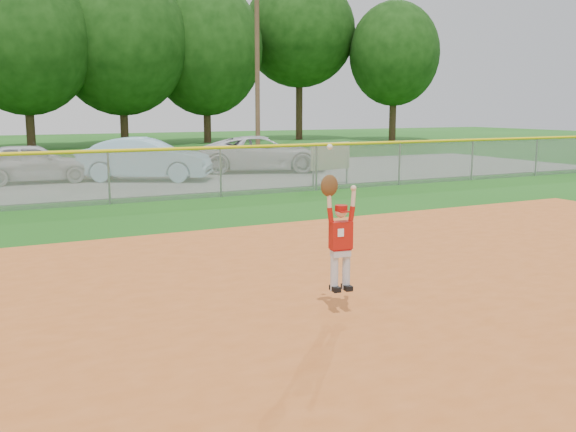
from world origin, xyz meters
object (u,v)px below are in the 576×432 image
(car_blue, at_px, (145,159))
(sponsor_sign, at_px, (330,157))
(car_white_b, at_px, (262,154))
(ballplayer, at_px, (339,234))
(car_white_a, at_px, (33,163))

(car_blue, height_order, sponsor_sign, car_blue)
(car_blue, bearing_deg, car_white_b, -49.80)
(ballplayer, bearing_deg, car_white_b, 68.26)
(sponsor_sign, bearing_deg, ballplayer, -120.28)
(car_white_b, bearing_deg, ballplayer, 178.21)
(sponsor_sign, height_order, ballplayer, ballplayer)
(car_white_a, bearing_deg, ballplayer, -170.10)
(car_white_b, relative_size, ballplayer, 2.81)
(car_white_a, relative_size, ballplayer, 2.20)
(car_white_a, bearing_deg, car_white_b, -86.69)
(car_blue, bearing_deg, ballplayer, -157.63)
(car_white_b, bearing_deg, car_white_a, 109.88)
(car_white_a, xyz_separation_m, ballplayer, (2.01, -17.57, 0.36))
(car_blue, xyz_separation_m, sponsor_sign, (5.36, -4.29, 0.18))
(car_white_b, height_order, sponsor_sign, car_white_b)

